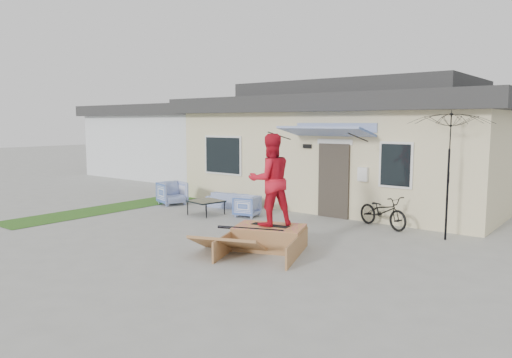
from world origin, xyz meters
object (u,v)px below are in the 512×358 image
Objects in this scene: loveseat at (234,197)px; coffee_table at (206,208)px; skate_ramp at (269,237)px; armchair_left at (172,192)px; skateboard at (270,225)px; skater at (270,178)px; bicycle at (383,208)px; patio_umbrella at (449,164)px; armchair_right at (247,205)px.

loveseat is 1.41m from coffee_table.
skate_ramp is (3.72, -1.90, 0.03)m from coffee_table.
loveseat is at bearing -49.29° from armchair_left.
armchair_left is 0.98× the size of skateboard.
skateboard is (3.70, -1.85, 0.30)m from coffee_table.
skater is (0.00, 0.00, 1.01)m from skateboard.
patio_umbrella is at bearing -79.76° from bicycle.
skater is at bearing 33.52° from armchair_right.
armchair_right reaches higher than skate_ramp.
loveseat is at bearing 178.50° from patio_umbrella.
loveseat is 2.03× the size of armchair_left.
armchair_right is at bearing 25.90° from coffee_table.
patio_umbrella is (6.46, 1.22, 1.54)m from coffee_table.
skater is (3.70, -1.85, 1.30)m from coffee_table.
loveseat is 2.13m from armchair_left.
coffee_table is 5.04m from bicycle.
coffee_table is at bearing 145.75° from skateboard.
coffee_table is 4.34m from skater.
patio_umbrella is (6.60, -0.17, 1.42)m from loveseat.
patio_umbrella reaches higher than skate_ramp.
skate_ramp is at bearing -94.74° from armchair_left.
armchair_left reaches higher than skateboard.
armchair_right is 3.82m from bicycle.
skateboard is at bearing 90.00° from skate_ramp.
skater is at bearing -94.43° from armchair_left.
bicycle is at bearing 64.75° from skateboard.
skateboard reaches higher than skate_ramp.
loveseat is 5.17m from skater.
armchair_left is 6.34m from skate_ramp.
bicycle is at bearing -164.69° from skater.
armchair_right is 5.58m from patio_umbrella.
skater is at bearing 128.34° from loveseat.
coffee_table is 1.00× the size of skateboard.
armchair_left reaches higher than loveseat.
bicycle is at bearing 18.01° from coffee_table.
loveseat reaches higher than skate_ramp.
patio_umbrella is 1.14× the size of skate_ramp.
coffee_table is at bearing -169.29° from patio_umbrella.
armchair_right is at bearing -72.55° from armchair_left.
coffee_table is (0.14, -1.39, -0.12)m from loveseat.
armchair_left is 6.30m from skateboard.
skateboard is at bearing 180.00° from skater.
skateboard is at bearing -94.43° from armchair_left.
armchair_right is 3.72m from skater.
armchair_right is 0.30× the size of patio_umbrella.
bicycle is 0.73× the size of patio_umbrella.
armchair_left reaches higher than coffee_table.
armchair_right is 0.78× the size of skateboard.
bicycle is at bearing 91.54° from armchair_right.
coffee_table is (2.11, -0.58, -0.21)m from armchair_left.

